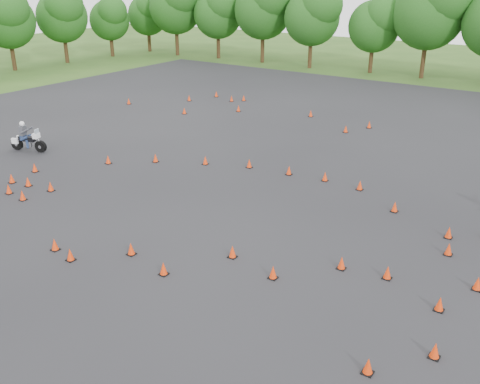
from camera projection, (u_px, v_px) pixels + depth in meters
The scene contains 4 objects.
ground at pixel (179, 256), 19.67m from camera, with size 140.00×140.00×0.00m, color #2D5119.
asphalt_pad at pixel (265, 202), 24.25m from camera, with size 62.00×62.00×0.00m, color black.
traffic_cones at pixel (257, 201), 23.82m from camera, with size 35.90×32.92×0.45m.
rider_grey at pixel (28, 136), 30.90m from camera, with size 2.29×0.70×1.77m, color #3C3D44, non-canonical shape.
Camera 1 is at (11.59, -13.01, 9.70)m, focal length 40.00 mm.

